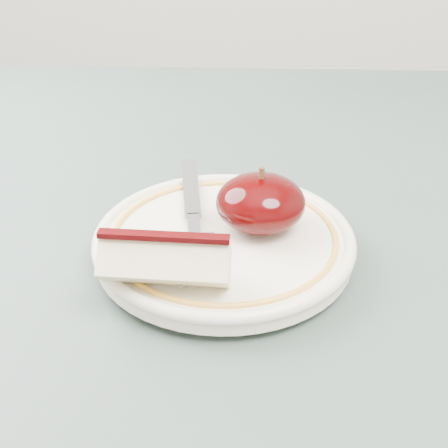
{
  "coord_description": "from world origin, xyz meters",
  "views": [
    {
      "loc": [
        0.04,
        -0.35,
        1.0
      ],
      "look_at": [
        0.03,
        0.02,
        0.78
      ],
      "focal_mm": 50.0,
      "sensor_mm": 36.0,
      "label": 1
    }
  ],
  "objects_px": {
    "plate": "(224,241)",
    "apple_half": "(261,203)",
    "fork": "(193,217)",
    "table": "(190,364)"
  },
  "relations": [
    {
      "from": "plate",
      "to": "apple_half",
      "type": "height_order",
      "value": "apple_half"
    },
    {
      "from": "fork",
      "to": "plate",
      "type": "bearing_deg",
      "value": -134.13
    },
    {
      "from": "table",
      "to": "fork",
      "type": "relative_size",
      "value": 5.21
    },
    {
      "from": "apple_half",
      "to": "fork",
      "type": "bearing_deg",
      "value": 175.65
    },
    {
      "from": "table",
      "to": "plate",
      "type": "bearing_deg",
      "value": 34.83
    },
    {
      "from": "plate",
      "to": "apple_half",
      "type": "xyz_separation_m",
      "value": [
        0.03,
        0.01,
        0.02
      ]
    },
    {
      "from": "table",
      "to": "fork",
      "type": "bearing_deg",
      "value": 85.87
    },
    {
      "from": "apple_half",
      "to": "plate",
      "type": "bearing_deg",
      "value": -151.49
    },
    {
      "from": "table",
      "to": "apple_half",
      "type": "bearing_deg",
      "value": 31.8
    },
    {
      "from": "fork",
      "to": "table",
      "type": "bearing_deg",
      "value": 168.9
    }
  ]
}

